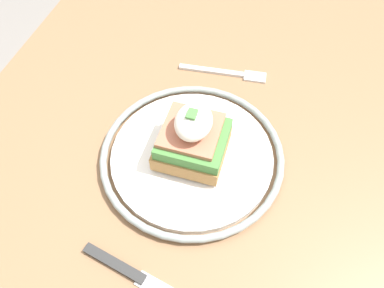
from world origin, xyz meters
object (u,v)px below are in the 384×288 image
(plate, at_px, (192,155))
(fork, at_px, (227,73))
(sandwich, at_px, (193,138))
(knife, at_px, (138,277))

(plate, relative_size, fork, 1.75)
(sandwich, relative_size, fork, 0.62)
(fork, bearing_deg, knife, -3.56)
(plate, distance_m, sandwich, 0.04)
(sandwich, distance_m, fork, 0.18)
(plate, bearing_deg, sandwich, 155.12)
(sandwich, relative_size, knife, 0.52)
(knife, bearing_deg, plate, 175.66)
(fork, bearing_deg, sandwich, -2.62)
(plate, bearing_deg, fork, 177.23)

